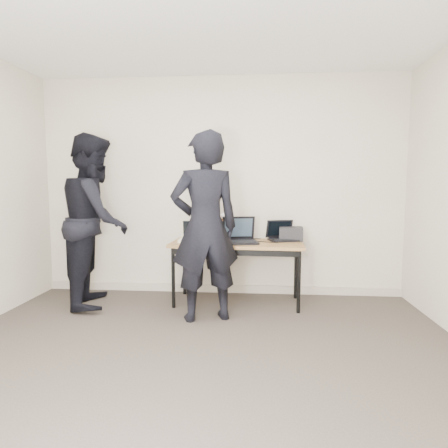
# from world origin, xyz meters

# --- Properties ---
(room) EXTENTS (4.60, 4.60, 2.80)m
(room) POSITION_xyz_m (0.00, 0.00, 1.35)
(room) COLOR #3E362F
(room) RESTS_ON ground
(desk) EXTENTS (1.53, 0.72, 0.72)m
(desk) POSITION_xyz_m (0.23, 1.82, 0.66)
(desk) COLOR olive
(desk) RESTS_ON ground
(laptop_beige) EXTENTS (0.31, 0.31, 0.25)m
(laptop_beige) POSITION_xyz_m (-0.28, 1.85, 0.77)
(laptop_beige) COLOR beige
(laptop_beige) RESTS_ON desk
(laptop_center) EXTENTS (0.44, 0.43, 0.29)m
(laptop_center) POSITION_xyz_m (0.27, 1.79, 0.79)
(laptop_center) COLOR black
(laptop_center) RESTS_ON desk
(laptop_right) EXTENTS (0.39, 0.38, 0.24)m
(laptop_right) POSITION_xyz_m (0.76, 2.00, 0.77)
(laptop_right) COLOR black
(laptop_right) RESTS_ON desk
(leather_satchel) EXTENTS (0.38, 0.23, 0.25)m
(leather_satchel) POSITION_xyz_m (0.05, 2.04, 0.85)
(leather_satchel) COLOR brown
(leather_satchel) RESTS_ON desk
(tissue) EXTENTS (0.14, 0.11, 0.08)m
(tissue) POSITION_xyz_m (0.08, 2.05, 1.00)
(tissue) COLOR white
(tissue) RESTS_ON leather_satchel
(equipment_box) EXTENTS (0.29, 0.25, 0.16)m
(equipment_box) POSITION_xyz_m (0.86, 2.01, 0.80)
(equipment_box) COLOR black
(equipment_box) RESTS_ON desk
(power_brick) EXTENTS (0.09, 0.06, 0.03)m
(power_brick) POSITION_xyz_m (0.01, 1.65, 0.74)
(power_brick) COLOR black
(power_brick) RESTS_ON desk
(cables) EXTENTS (1.14, 0.48, 0.01)m
(cables) POSITION_xyz_m (0.28, 1.82, 0.72)
(cables) COLOR black
(cables) RESTS_ON desk
(person_typist) EXTENTS (0.81, 0.66, 1.90)m
(person_typist) POSITION_xyz_m (-0.07, 1.27, 0.95)
(person_typist) COLOR black
(person_typist) RESTS_ON ground
(person_observer) EXTENTS (0.95, 1.10, 1.94)m
(person_observer) POSITION_xyz_m (-1.39, 1.70, 0.97)
(person_observer) COLOR black
(person_observer) RESTS_ON ground
(baseboard) EXTENTS (4.50, 0.03, 0.10)m
(baseboard) POSITION_xyz_m (0.00, 2.23, 0.05)
(baseboard) COLOR #AEA390
(baseboard) RESTS_ON ground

